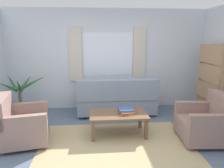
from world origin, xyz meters
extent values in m
plane|color=slate|center=(0.00, 0.00, 0.00)|extent=(6.24, 6.24, 0.00)
cube|color=silver|center=(0.00, 2.26, 1.30)|extent=(5.32, 0.12, 2.60)
cube|color=white|center=(0.00, 2.20, 1.45)|extent=(1.30, 0.01, 1.10)
cube|color=beige|center=(-0.83, 2.17, 1.45)|extent=(0.32, 0.06, 1.40)
cube|color=beige|center=(0.83, 2.17, 1.45)|extent=(0.32, 0.06, 1.40)
cube|color=tan|center=(0.00, 0.00, 0.01)|extent=(2.68, 1.97, 0.01)
cube|color=gray|center=(0.18, 1.69, 0.25)|extent=(1.90, 0.80, 0.38)
cube|color=gray|center=(0.18, 1.37, 0.68)|extent=(1.90, 0.20, 0.48)
cube|color=gray|center=(1.05, 1.69, 0.56)|extent=(0.16, 0.80, 0.24)
cube|color=gray|center=(-0.69, 1.69, 0.56)|extent=(0.16, 0.80, 0.24)
cylinder|color=brown|center=(1.03, 1.99, 0.03)|extent=(0.06, 0.06, 0.06)
cylinder|color=brown|center=(-0.67, 1.99, 0.03)|extent=(0.06, 0.06, 0.06)
cylinder|color=brown|center=(1.03, 1.39, 0.03)|extent=(0.06, 0.06, 0.06)
cylinder|color=brown|center=(-0.67, 1.39, 0.03)|extent=(0.06, 0.06, 0.06)
cube|color=gray|center=(-1.62, 0.30, 0.24)|extent=(0.94, 0.98, 0.36)
cube|color=gray|center=(-1.94, 0.24, 0.65)|extent=(0.33, 0.86, 0.46)
cube|color=gray|center=(-1.55, -0.05, 0.53)|extent=(0.81, 0.27, 0.22)
cube|color=gray|center=(-1.69, 0.65, 0.53)|extent=(0.81, 0.27, 0.22)
cylinder|color=brown|center=(-1.24, 0.03, 0.03)|extent=(0.05, 0.05, 0.06)
cylinder|color=brown|center=(-1.37, 0.69, 0.03)|extent=(0.05, 0.05, 0.06)
cylinder|color=brown|center=(-1.87, -0.09, 0.03)|extent=(0.05, 0.05, 0.06)
cylinder|color=brown|center=(-2.00, 0.57, 0.03)|extent=(0.05, 0.05, 0.06)
cube|color=gray|center=(1.59, 0.09, 0.24)|extent=(0.86, 0.89, 0.36)
cube|color=gray|center=(1.92, 0.07, 0.65)|extent=(0.24, 0.85, 0.46)
cube|color=gray|center=(1.62, 0.45, 0.53)|extent=(0.81, 0.18, 0.22)
cube|color=gray|center=(1.57, -0.27, 0.53)|extent=(0.81, 0.18, 0.22)
cylinder|color=brown|center=(1.30, 0.46, 0.03)|extent=(0.05, 0.05, 0.06)
cylinder|color=brown|center=(1.25, -0.22, 0.03)|extent=(0.05, 0.05, 0.06)
cylinder|color=brown|center=(1.94, 0.41, 0.03)|extent=(0.05, 0.05, 0.06)
cube|color=brown|center=(0.09, 0.47, 0.42)|extent=(1.10, 0.64, 0.04)
cube|color=brown|center=(-0.40, 0.21, 0.20)|extent=(0.06, 0.06, 0.40)
cube|color=brown|center=(0.58, 0.21, 0.20)|extent=(0.06, 0.06, 0.40)
cube|color=brown|center=(-0.40, 0.73, 0.20)|extent=(0.06, 0.06, 0.40)
cube|color=brown|center=(0.58, 0.73, 0.20)|extent=(0.06, 0.06, 0.40)
cube|color=gold|center=(0.24, 0.49, 0.45)|extent=(0.26, 0.34, 0.02)
cube|color=#B23833|center=(0.24, 0.49, 0.47)|extent=(0.29, 0.37, 0.02)
cube|color=#5B8E93|center=(0.23, 0.49, 0.49)|extent=(0.24, 0.28, 0.02)
cube|color=#335199|center=(0.24, 0.50, 0.51)|extent=(0.29, 0.27, 0.02)
cylinder|color=#B7B2A8|center=(-2.14, 1.66, 0.14)|extent=(0.39, 0.39, 0.28)
cylinder|color=brown|center=(-2.14, 1.66, 0.44)|extent=(0.07, 0.07, 0.32)
cone|color=#2D6638|center=(-1.81, 1.66, 0.84)|extent=(0.64, 0.10, 0.38)
cone|color=#2D6638|center=(-2.05, 1.92, 0.79)|extent=(0.23, 0.52, 0.35)
cone|color=#2D6638|center=(-2.37, 1.86, 0.81)|extent=(0.45, 0.46, 0.43)
cone|color=#2D6638|center=(-2.33, 1.51, 0.78)|extent=(0.40, 0.38, 0.37)
cone|color=#2D6638|center=(-2.03, 1.36, 0.83)|extent=(0.25, 0.60, 0.45)
cube|color=#A87F56|center=(2.38, 1.64, 0.85)|extent=(0.30, 0.04, 1.70)
cube|color=#A87F56|center=(2.24, 1.19, 0.85)|extent=(0.02, 0.90, 1.70)
cube|color=#A87F56|center=(2.38, 1.19, 0.01)|extent=(0.30, 0.86, 0.02)
cube|color=#A87F56|center=(2.38, 1.19, 0.43)|extent=(0.30, 0.86, 0.02)
cube|color=#A87F56|center=(2.38, 1.19, 0.86)|extent=(0.30, 0.86, 0.02)
cube|color=#A87F56|center=(2.38, 1.19, 1.28)|extent=(0.30, 0.86, 0.02)
cube|color=#A87F56|center=(2.38, 1.19, 1.71)|extent=(0.30, 0.86, 0.02)
cube|color=#5B8E93|center=(2.38, 0.83, 1.00)|extent=(0.28, 0.07, 0.26)
cube|color=#5B8E93|center=(2.38, 0.91, 0.98)|extent=(0.23, 0.07, 0.21)
cube|color=#5B8E93|center=(2.38, 1.00, 0.98)|extent=(0.27, 0.06, 0.23)
cube|color=#B23833|center=(2.38, 1.08, 0.97)|extent=(0.28, 0.09, 0.20)
cube|color=#387F4C|center=(2.38, 1.17, 1.01)|extent=(0.27, 0.05, 0.28)
cube|color=#2D2D33|center=(2.38, 1.23, 0.97)|extent=(0.25, 0.05, 0.20)
cube|color=#5B8E93|center=(2.38, 1.31, 0.97)|extent=(0.23, 0.10, 0.20)
cube|color=beige|center=(2.38, 1.40, 1.00)|extent=(0.23, 0.06, 0.25)
cube|color=#387F4C|center=(2.38, 1.47, 1.01)|extent=(0.23, 0.06, 0.27)
camera|label=1|loc=(-0.36, -3.34, 1.86)|focal=33.75mm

